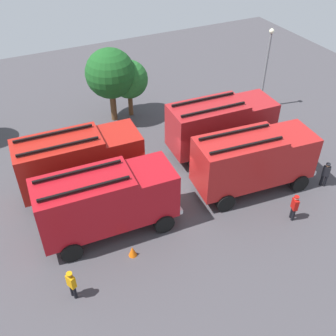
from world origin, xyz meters
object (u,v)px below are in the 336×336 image
object	(u,v)px
fire_truck_0	(106,200)
tree_2	(129,79)
firefighter_3	(109,149)
lamppost	(267,63)
fire_truck_3	(221,124)
tree_1	(110,74)
firefighter_0	(326,173)
firefighter_1	(294,206)
traffic_cone_1	(176,187)
firefighter_2	(72,284)
fire_truck_1	(254,159)
fire_truck_2	(79,160)
traffic_cone_0	(133,251)
traffic_cone_2	(233,117)

from	to	relation	value
fire_truck_0	tree_2	bearing A→B (deg)	65.81
firefighter_3	lamppost	xyz separation A→B (m)	(13.18, 1.66, 2.73)
fire_truck_3	tree_1	world-z (taller)	tree_1
firefighter_0	firefighter_1	size ratio (longest dim) A/B	1.00
traffic_cone_1	tree_1	bearing A→B (deg)	93.08
firefighter_2	firefighter_3	xyz separation A→B (m)	(4.87, 9.05, 0.05)
fire_truck_3	tree_1	bearing A→B (deg)	127.88
fire_truck_1	fire_truck_2	distance (m)	9.98
firefighter_2	fire_truck_1	bearing A→B (deg)	169.27
firefighter_3	traffic_cone_1	size ratio (longest dim) A/B	2.96
firefighter_3	lamppost	bearing A→B (deg)	-103.98
fire_truck_3	firefighter_1	bearing A→B (deg)	-85.36
fire_truck_2	tree_2	distance (m)	9.14
tree_1	lamppost	world-z (taller)	lamppost
traffic_cone_0	traffic_cone_1	xyz separation A→B (m)	(4.14, 3.49, -0.01)
fire_truck_2	traffic_cone_0	distance (m)	6.36
fire_truck_1	traffic_cone_0	bearing A→B (deg)	-162.49
traffic_cone_1	fire_truck_1	bearing A→B (deg)	-22.42
firefighter_0	lamppost	xyz separation A→B (m)	(2.36, 9.62, 2.78)
fire_truck_2	fire_truck_3	xyz separation A→B (m)	(9.38, -0.16, 0.00)
fire_truck_3	firefighter_0	size ratio (longest dim) A/B	4.44
fire_truck_1	tree_2	xyz separation A→B (m)	(-3.22, 11.26, 0.78)
fire_truck_2	traffic_cone_2	size ratio (longest dim) A/B	12.19
fire_truck_3	fire_truck_1	bearing A→B (deg)	-92.19
fire_truck_1	firefighter_1	world-z (taller)	fire_truck_1
fire_truck_0	traffic_cone_2	bearing A→B (deg)	31.51
firefighter_2	firefighter_3	world-z (taller)	firefighter_3
traffic_cone_0	tree_2	bearing A→B (deg)	68.87
traffic_cone_0	lamppost	distance (m)	17.98
firefighter_2	fire_truck_0	bearing A→B (deg)	-155.77
firefighter_3	tree_2	bearing A→B (deg)	-55.42
tree_2	traffic_cone_1	bearing A→B (deg)	-95.40
fire_truck_0	fire_truck_1	bearing A→B (deg)	0.19
fire_truck_3	firefighter_1	xyz separation A→B (m)	(0.26, -7.28, -1.24)
traffic_cone_1	lamppost	bearing A→B (deg)	30.11
fire_truck_0	tree_1	bearing A→B (deg)	71.81
fire_truck_1	firefighter_2	bearing A→B (deg)	-160.88
tree_2	lamppost	world-z (taller)	lamppost
firefighter_2	traffic_cone_1	xyz separation A→B (m)	(7.41, 4.54, -0.63)
fire_truck_2	traffic_cone_1	size ratio (longest dim) A/B	12.47
fire_truck_2	firefighter_1	bearing A→B (deg)	-35.28
fire_truck_3	firefighter_1	distance (m)	7.39
fire_truck_0	traffic_cone_2	distance (m)	14.03
fire_truck_1	firefighter_0	bearing A→B (deg)	-17.53
fire_truck_2	traffic_cone_0	bearing A→B (deg)	-80.37
firefighter_2	firefighter_3	distance (m)	10.28
fire_truck_2	lamppost	distance (m)	16.04
fire_truck_3	lamppost	distance (m)	7.40
firefighter_0	firefighter_2	size ratio (longest dim) A/B	1.00
fire_truck_2	firefighter_2	bearing A→B (deg)	-107.07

